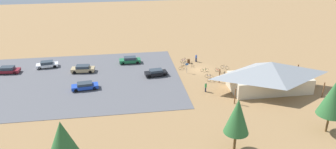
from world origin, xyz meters
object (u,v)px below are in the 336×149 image
at_px(bicycle_white_near_porch, 184,64).
at_px(car_blue_far_end, 85,86).
at_px(bicycle_purple_edge_south, 183,60).
at_px(car_white_second_row, 47,64).
at_px(bicycle_black_yard_left, 192,65).
at_px(visitor_near_lot, 206,87).
at_px(bicycle_orange_yard_front, 182,68).
at_px(bicycle_green_by_bin, 204,70).
at_px(bicycle_silver_yard_center, 225,67).
at_px(trash_bin, 189,61).
at_px(lot_sign, 187,66).
at_px(pine_west, 62,140).
at_px(car_tan_back_corner, 83,69).
at_px(bicycle_blue_mid_cluster, 209,76).
at_px(bicycle_red_edge_north, 218,70).
at_px(bike_pavilion, 270,74).
at_px(visitor_by_pavilion, 196,58).
at_px(bicycle_black_lone_east, 224,74).
at_px(car_black_front_row, 156,73).
at_px(car_green_aisle_side, 130,60).
at_px(pine_center, 333,98).
at_px(bicycle_teal_trailside, 212,80).
at_px(car_maroon_mid_lot, 8,70).
at_px(pine_far_east, 237,116).

height_order(bicycle_white_near_porch, car_blue_far_end, car_blue_far_end).
height_order(bicycle_purple_edge_south, car_white_second_row, car_white_second_row).
height_order(bicycle_black_yard_left, visitor_near_lot, visitor_near_lot).
bearing_deg(bicycle_orange_yard_front, bicycle_green_by_bin, 155.56).
bearing_deg(bicycle_purple_edge_south, bicycle_silver_yard_center, 144.51).
bearing_deg(trash_bin, lot_sign, 74.05).
relative_size(pine_west, car_tan_back_corner, 1.53).
bearing_deg(bicycle_blue_mid_cluster, car_blue_far_end, 3.80).
height_order(bicycle_purple_edge_south, car_blue_far_end, car_blue_far_end).
relative_size(bicycle_silver_yard_center, bicycle_red_edge_north, 0.86).
bearing_deg(bicycle_orange_yard_front, car_blue_far_end, 19.50).
xyz_separation_m(bike_pavilion, visitor_by_pavilion, (9.46, -15.43, -2.01)).
height_order(pine_west, visitor_near_lot, pine_west).
distance_m(pine_west, bicycle_silver_yard_center, 39.55).
xyz_separation_m(bicycle_black_lone_east, car_black_front_row, (13.17, -1.97, 0.32)).
xyz_separation_m(car_green_aisle_side, visitor_by_pavilion, (-14.24, 1.20, 0.14)).
bearing_deg(car_blue_far_end, bicycle_blue_mid_cluster, -176.20).
relative_size(trash_bin, car_tan_back_corner, 0.19).
bearing_deg(lot_sign, bicycle_black_lone_east, 160.03).
xyz_separation_m(pine_center, bicycle_white_near_porch, (14.56, -27.60, -4.86)).
bearing_deg(bicycle_purple_edge_south, lot_sign, 84.84).
relative_size(bicycle_teal_trailside, car_green_aisle_side, 0.39).
bearing_deg(bicycle_teal_trailside, lot_sign, -51.89).
relative_size(bicycle_black_yard_left, car_black_front_row, 0.39).
xyz_separation_m(lot_sign, bicycle_white_near_porch, (-0.28, -4.23, -1.06)).
bearing_deg(pine_west, car_maroon_mid_lot, -64.14).
relative_size(pine_far_east, visitor_by_pavilion, 4.22).
relative_size(bicycle_teal_trailside, visitor_near_lot, 1.01).
relative_size(bicycle_green_by_bin, car_green_aisle_side, 0.36).
height_order(bicycle_green_by_bin, car_tan_back_corner, car_tan_back_corner).
xyz_separation_m(pine_far_east, car_green_aisle_side, (11.75, -32.48, -4.10)).
xyz_separation_m(pine_west, car_blue_far_end, (-0.04, -22.59, -4.17)).
height_order(bicycle_blue_mid_cluster, car_maroon_mid_lot, car_maroon_mid_lot).
distance_m(bicycle_red_edge_north, visitor_near_lot, 9.46).
distance_m(trash_bin, bicycle_white_near_porch, 1.68).
bearing_deg(bicycle_silver_yard_center, pine_west, 45.47).
bearing_deg(pine_center, pine_far_east, 8.08).
height_order(pine_center, bicycle_blue_mid_cluster, pine_center).
distance_m(trash_bin, pine_west, 38.95).
bearing_deg(visitor_near_lot, car_white_second_row, -28.48).
distance_m(car_tan_back_corner, car_green_aisle_side, 10.16).
distance_m(car_black_front_row, car_white_second_row, 23.15).
bearing_deg(bike_pavilion, bicycle_silver_yard_center, -65.82).
bearing_deg(bicycle_silver_yard_center, bicycle_green_by_bin, 8.38).
distance_m(bicycle_orange_yard_front, visitor_by_pavilion, 5.46).
distance_m(bicycle_silver_yard_center, bicycle_white_near_porch, 8.56).
bearing_deg(car_tan_back_corner, car_blue_far_end, 97.49).
bearing_deg(pine_far_east, bicycle_black_yard_left, -91.97).
bearing_deg(bike_pavilion, trash_bin, -52.87).
relative_size(bicycle_red_edge_north, car_maroon_mid_lot, 0.36).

